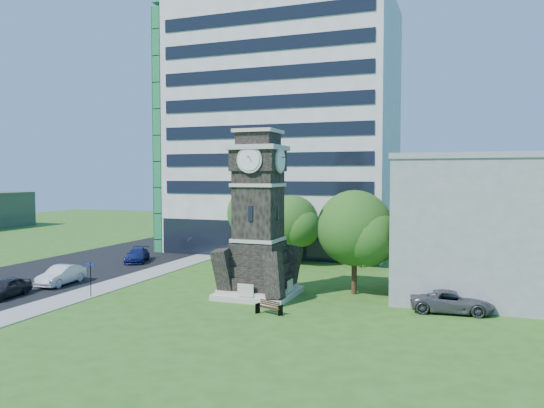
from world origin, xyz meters
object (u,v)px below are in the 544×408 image
at_px(clock_tower, 258,225).
at_px(car_street_south, 6,288).
at_px(park_bench, 269,307).
at_px(street_sign, 91,276).
at_px(car_east_lot, 452,301).
at_px(car_street_mid, 61,275).
at_px(car_street_north, 137,255).

xyz_separation_m(clock_tower, car_street_south, (-17.09, -6.87, -4.58)).
height_order(park_bench, street_sign, street_sign).
xyz_separation_m(clock_tower, car_east_lot, (13.56, -0.09, -4.55)).
bearing_deg(car_street_south, clock_tower, 14.58).
xyz_separation_m(car_street_mid, street_sign, (5.24, -2.84, 0.82)).
bearing_deg(car_street_south, car_street_north, 83.65).
bearing_deg(car_street_south, car_east_lot, 5.15).
xyz_separation_m(car_street_north, street_sign, (6.05, -14.62, 0.90)).
height_order(clock_tower, car_street_mid, clock_tower).
xyz_separation_m(clock_tower, car_street_mid, (-16.56, -1.85, -4.51)).
xyz_separation_m(park_bench, street_sign, (-13.90, -0.09, 1.14)).
height_order(clock_tower, car_east_lot, clock_tower).
bearing_deg(car_street_mid, car_street_south, -101.16).
relative_size(park_bench, street_sign, 0.65).
bearing_deg(car_street_north, street_sign, -90.36).
bearing_deg(car_east_lot, park_bench, 107.45).
xyz_separation_m(car_street_south, street_sign, (5.77, 2.18, 0.89)).
xyz_separation_m(clock_tower, car_street_north, (-17.38, 9.93, -4.59)).
bearing_deg(clock_tower, park_bench, -60.78).
distance_m(car_street_south, car_street_north, 16.80).
relative_size(car_street_north, car_east_lot, 0.91).
relative_size(car_street_north, park_bench, 2.87).
bearing_deg(street_sign, car_street_south, -166.56).
distance_m(car_street_north, car_east_lot, 32.52).
height_order(car_street_mid, street_sign, street_sign).
bearing_deg(car_street_north, car_east_lot, -40.80).
bearing_deg(car_street_south, street_sign, 13.38).
distance_m(car_street_mid, street_sign, 6.02).
distance_m(clock_tower, street_sign, 12.80).
relative_size(car_street_mid, park_bench, 2.82).
xyz_separation_m(car_street_north, park_bench, (19.95, -14.53, -0.24)).
relative_size(car_street_south, car_east_lot, 0.79).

